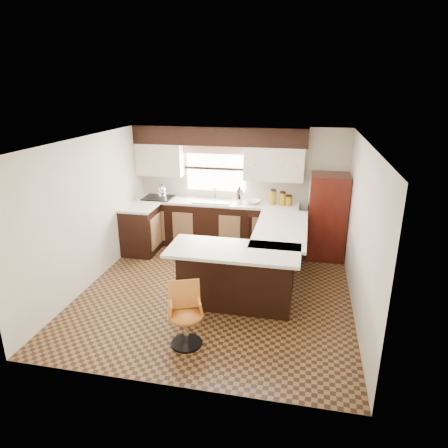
% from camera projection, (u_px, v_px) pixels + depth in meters
% --- Properties ---
extents(floor, '(4.40, 4.40, 0.00)m').
position_uv_depth(floor, '(217.00, 291.00, 6.44)').
color(floor, '#49301A').
rests_on(floor, ground).
extents(ceiling, '(4.40, 4.40, 0.00)m').
position_uv_depth(ceiling, '(215.00, 141.00, 5.65)').
color(ceiling, silver).
rests_on(ceiling, wall_back).
extents(wall_back, '(4.40, 0.00, 4.40)m').
position_uv_depth(wall_back, '(240.00, 186.00, 8.08)').
color(wall_back, beige).
rests_on(wall_back, floor).
extents(wall_front, '(4.40, 0.00, 4.40)m').
position_uv_depth(wall_front, '(167.00, 290.00, 4.01)').
color(wall_front, beige).
rests_on(wall_front, floor).
extents(wall_left, '(0.00, 4.40, 4.40)m').
position_uv_depth(wall_left, '(90.00, 212.00, 6.45)').
color(wall_left, beige).
rests_on(wall_left, floor).
extents(wall_right, '(0.00, 4.40, 4.40)m').
position_uv_depth(wall_right, '(361.00, 230.00, 5.64)').
color(wall_right, beige).
rests_on(wall_right, floor).
extents(base_cab_back, '(3.30, 0.60, 0.90)m').
position_uv_depth(base_cab_back, '(216.00, 225.00, 8.14)').
color(base_cab_back, black).
rests_on(base_cab_back, floor).
extents(base_cab_left, '(0.60, 0.70, 0.90)m').
position_uv_depth(base_cab_left, '(141.00, 231.00, 7.80)').
color(base_cab_left, black).
rests_on(base_cab_left, floor).
extents(counter_back, '(3.30, 0.60, 0.04)m').
position_uv_depth(counter_back, '(215.00, 202.00, 7.98)').
color(counter_back, silver).
rests_on(counter_back, base_cab_back).
extents(counter_left, '(0.60, 0.70, 0.04)m').
position_uv_depth(counter_left, '(139.00, 208.00, 7.64)').
color(counter_left, silver).
rests_on(counter_left, base_cab_left).
extents(soffit, '(3.40, 0.35, 0.36)m').
position_uv_depth(soffit, '(219.00, 136.00, 7.66)').
color(soffit, black).
rests_on(soffit, wall_back).
extents(upper_cab_left, '(0.94, 0.35, 0.64)m').
position_uv_depth(upper_cab_left, '(160.00, 159.00, 8.06)').
color(upper_cab_left, beige).
rests_on(upper_cab_left, wall_back).
extents(upper_cab_right, '(1.14, 0.35, 0.64)m').
position_uv_depth(upper_cab_right, '(274.00, 164.00, 7.61)').
color(upper_cab_right, beige).
rests_on(upper_cab_right, wall_back).
extents(window_pane, '(1.20, 0.02, 0.90)m').
position_uv_depth(window_pane, '(216.00, 168.00, 8.04)').
color(window_pane, white).
rests_on(window_pane, wall_back).
extents(valance, '(1.30, 0.06, 0.18)m').
position_uv_depth(valance, '(215.00, 149.00, 7.87)').
color(valance, '#D19B93').
rests_on(valance, wall_back).
extents(sink, '(0.75, 0.45, 0.03)m').
position_uv_depth(sink, '(213.00, 201.00, 7.96)').
color(sink, '#B2B2B7').
rests_on(sink, counter_back).
extents(dishwasher, '(0.58, 0.03, 0.78)m').
position_uv_depth(dishwasher, '(263.00, 234.00, 7.69)').
color(dishwasher, black).
rests_on(dishwasher, floor).
extents(cooktop, '(0.58, 0.50, 0.02)m').
position_uv_depth(cooktop, '(158.00, 198.00, 8.18)').
color(cooktop, black).
rests_on(cooktop, counter_back).
extents(peninsula_long, '(0.60, 1.95, 0.90)m').
position_uv_depth(peninsula_long, '(277.00, 255.00, 6.70)').
color(peninsula_long, black).
rests_on(peninsula_long, floor).
extents(peninsula_return, '(1.65, 0.60, 0.90)m').
position_uv_depth(peninsula_return, '(236.00, 278.00, 5.90)').
color(peninsula_return, black).
rests_on(peninsula_return, floor).
extents(counter_pen_long, '(0.84, 1.95, 0.04)m').
position_uv_depth(counter_pen_long, '(281.00, 228.00, 6.53)').
color(counter_pen_long, silver).
rests_on(counter_pen_long, peninsula_long).
extents(counter_pen_return, '(1.89, 0.84, 0.04)m').
position_uv_depth(counter_pen_return, '(234.00, 251.00, 5.66)').
color(counter_pen_return, silver).
rests_on(counter_pen_return, peninsula_return).
extents(refrigerator, '(0.69, 0.66, 1.61)m').
position_uv_depth(refrigerator, '(327.00, 217.00, 7.49)').
color(refrigerator, '#3B0F09').
rests_on(refrigerator, floor).
extents(bar_chair, '(0.57, 0.57, 0.82)m').
position_uv_depth(bar_chair, '(186.00, 316.00, 4.99)').
color(bar_chair, '#C36E24').
rests_on(bar_chair, floor).
extents(kettle, '(0.20, 0.20, 0.27)m').
position_uv_depth(kettle, '(162.00, 191.00, 8.12)').
color(kettle, silver).
rests_on(kettle, cooktop).
extents(percolator, '(0.14, 0.14, 0.29)m').
position_uv_depth(percolator, '(239.00, 196.00, 7.83)').
color(percolator, silver).
rests_on(percolator, counter_back).
extents(mixing_bowl, '(0.38, 0.38, 0.07)m').
position_uv_depth(mixing_bowl, '(253.00, 202.00, 7.81)').
color(mixing_bowl, white).
rests_on(mixing_bowl, counter_back).
extents(canister_large, '(0.13, 0.13, 0.27)m').
position_uv_depth(canister_large, '(273.00, 198.00, 7.73)').
color(canister_large, '#9E7214').
rests_on(canister_large, counter_back).
extents(canister_med, '(0.13, 0.13, 0.23)m').
position_uv_depth(canister_med, '(282.00, 199.00, 7.70)').
color(canister_med, '#9E7214').
rests_on(canister_med, counter_back).
extents(canister_small, '(0.13, 0.13, 0.17)m').
position_uv_depth(canister_small, '(289.00, 201.00, 7.68)').
color(canister_small, '#9E7214').
rests_on(canister_small, counter_back).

